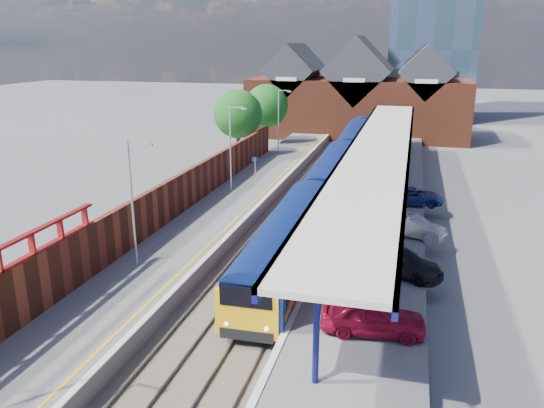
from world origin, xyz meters
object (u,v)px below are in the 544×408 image
at_px(train, 345,155).
at_px(parked_car_red, 373,317).
at_px(lamp_post_d, 280,117).
at_px(parked_car_silver, 413,227).
at_px(lamp_post_b, 134,195).
at_px(lamp_post_c, 232,143).
at_px(platform_sign, 255,166).
at_px(parked_car_dark, 399,261).
at_px(parked_car_blue, 413,196).

bearing_deg(train, parked_car_red, -80.60).
height_order(lamp_post_d, parked_car_red, lamp_post_d).
bearing_deg(lamp_post_d, parked_car_silver, -58.14).
bearing_deg(lamp_post_b, parked_car_red, -16.92).
bearing_deg(lamp_post_c, platform_sign, 55.74).
relative_size(train, lamp_post_c, 9.42).
bearing_deg(lamp_post_b, parked_car_silver, 30.10).
height_order(lamp_post_b, parked_car_dark, lamp_post_b).
xyz_separation_m(train, platform_sign, (-6.49, -9.64, 0.57)).
relative_size(parked_car_dark, parked_car_blue, 1.02).
bearing_deg(parked_car_blue, train, 24.26).
bearing_deg(parked_car_red, train, 4.58).
xyz_separation_m(train, parked_car_silver, (6.76, -19.17, -0.46)).
distance_m(parked_car_red, parked_car_blue, 19.78).
height_order(lamp_post_c, parked_car_red, lamp_post_c).
xyz_separation_m(platform_sign, parked_car_red, (11.73, -21.98, -0.95)).
xyz_separation_m(lamp_post_d, platform_sign, (1.36, -14.00, -2.30)).
height_order(train, lamp_post_b, lamp_post_b).
bearing_deg(parked_car_red, parked_car_dark, -12.46).
bearing_deg(train, parked_car_dark, -76.35).
bearing_deg(parked_car_blue, platform_sign, 75.34).
height_order(parked_car_silver, parked_car_blue, parked_car_silver).
bearing_deg(parked_car_dark, train, 38.15).
height_order(train, lamp_post_d, lamp_post_d).
xyz_separation_m(lamp_post_b, lamp_post_c, (0.00, 16.00, 0.00)).
bearing_deg(lamp_post_b, train, 74.14).
height_order(lamp_post_d, parked_car_blue, lamp_post_d).
relative_size(lamp_post_c, platform_sign, 2.80).
bearing_deg(lamp_post_d, parked_car_dark, -64.67).
relative_size(train, parked_car_dark, 13.95).
bearing_deg(parked_car_blue, lamp_post_c, 84.07).
bearing_deg(lamp_post_b, parked_car_dark, 10.15).
height_order(lamp_post_d, platform_sign, lamp_post_d).
bearing_deg(lamp_post_d, train, -29.01).
bearing_deg(platform_sign, train, 56.05).
relative_size(parked_car_red, parked_car_dark, 0.93).
xyz_separation_m(parked_car_red, parked_car_silver, (1.53, 12.46, -0.09)).
xyz_separation_m(lamp_post_c, parked_car_dark, (13.96, -13.50, -3.31)).
distance_m(parked_car_red, parked_car_silver, 12.55).
distance_m(lamp_post_d, parked_car_red, 38.43).
xyz_separation_m(lamp_post_b, parked_car_silver, (14.62, 8.47, -3.33)).
height_order(lamp_post_b, parked_car_red, lamp_post_b).
distance_m(lamp_post_c, lamp_post_d, 16.00).
distance_m(train, parked_car_dark, 25.88).
bearing_deg(platform_sign, lamp_post_d, 95.56).
bearing_deg(platform_sign, parked_car_red, -61.91).
xyz_separation_m(parked_car_silver, parked_car_blue, (-0.12, 7.27, -0.02)).
bearing_deg(parked_car_dark, parked_car_blue, 22.18).
height_order(platform_sign, parked_car_red, platform_sign).
bearing_deg(lamp_post_c, parked_car_blue, -1.01).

